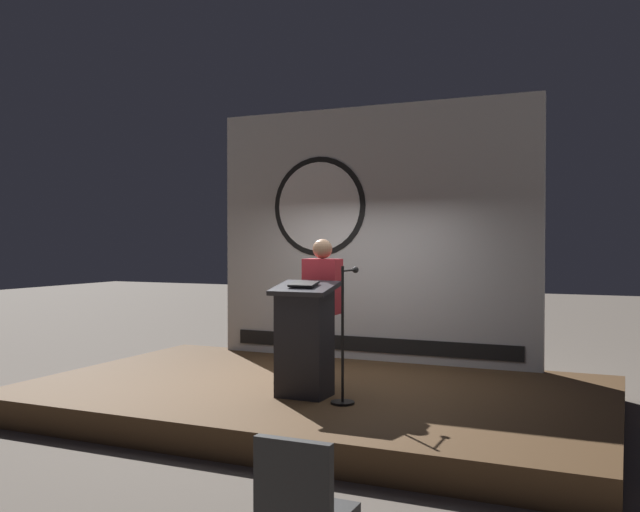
{
  "coord_description": "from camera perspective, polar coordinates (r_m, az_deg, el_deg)",
  "views": [
    {
      "loc": [
        3.22,
        -7.1,
        1.91
      ],
      "look_at": [
        0.13,
        -0.17,
        1.77
      ],
      "focal_mm": 38.84,
      "sensor_mm": 36.0,
      "label": 1
    }
  ],
  "objects": [
    {
      "name": "ground_plane",
      "position": [
        8.03,
        -0.34,
        -12.68
      ],
      "size": [
        40.0,
        40.0,
        0.0
      ],
      "primitive_type": "plane",
      "color": "#6B6056"
    },
    {
      "name": "stage_platform",
      "position": [
        8.0,
        -0.34,
        -11.64
      ],
      "size": [
        6.4,
        4.0,
        0.3
      ],
      "primitive_type": "cube",
      "color": "brown",
      "rests_on": "ground"
    },
    {
      "name": "banner_display",
      "position": [
        9.52,
        4.11,
        1.87
      ],
      "size": [
        4.55,
        0.12,
        3.48
      ],
      "color": "silver",
      "rests_on": "stage_platform"
    },
    {
      "name": "podium",
      "position": [
        7.3,
        -1.29,
        -6.92
      ],
      "size": [
        0.64,
        0.5,
        1.21
      ],
      "color": "#26262B",
      "rests_on": "stage_platform"
    },
    {
      "name": "speaker_person",
      "position": [
        7.71,
        0.2,
        -4.62
      ],
      "size": [
        0.4,
        0.26,
        1.65
      ],
      "color": "black",
      "rests_on": "stage_platform"
    },
    {
      "name": "microphone_stand",
      "position": [
        7.03,
        2.02,
        -8.2
      ],
      "size": [
        0.24,
        0.51,
        1.38
      ],
      "color": "black",
      "rests_on": "stage_platform"
    },
    {
      "name": "audience_chair_left",
      "position": [
        3.95,
        -1.41,
        -19.96
      ],
      "size": [
        0.44,
        0.45,
        0.89
      ],
      "color": "black",
      "rests_on": "ground"
    }
  ]
}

